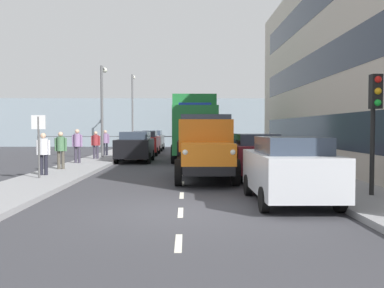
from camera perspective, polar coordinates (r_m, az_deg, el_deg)
The scene contains 22 objects.
ground_plane at distance 19.57m, azimuth -1.20°, elevation -3.44°, with size 80.00×80.00×0.00m, color #38383D.
sidewalk_left at distance 20.14m, azimuth 12.95°, elevation -3.12°, with size 2.35×40.20×0.15m, color gray.
sidewalk_right at distance 20.20m, azimuth -15.30°, elevation -3.13°, with size 2.35×40.20×0.15m, color gray.
road_centreline_markings at distance 18.48m, azimuth -1.22°, elevation -3.77°, with size 0.12×35.17×0.01m.
sea_horizon at distance 42.57m, azimuth -0.99°, elevation 3.02°, with size 80.00×0.80×5.00m, color #84939E.
seawall_railing at distance 38.99m, azimuth -1.01°, elevation 0.76°, with size 28.08×0.08×1.20m.
truck_vintage_orange at distance 14.95m, azimuth 1.88°, elevation -0.68°, with size 2.17×5.64×2.43m.
lorry_cargo_green at distance 24.86m, azimuth 0.26°, elevation 2.57°, with size 2.58×8.20×3.87m.
car_silver_kerbside_near at distance 10.82m, azimuth 13.44°, elevation -3.38°, with size 1.93×3.88×1.72m.
car_maroon_kerbside_1 at distance 16.04m, azimuth 8.74°, elevation -1.52°, with size 1.86×4.02×1.72m.
car_black_oppositeside_0 at distance 23.55m, azimuth -7.94°, elevation -0.31°, with size 1.97×3.92×1.72m.
car_red_oppositeside_1 at distance 29.54m, azimuth -6.49°, elevation 0.22°, with size 1.92×4.18×1.72m.
car_white_oppositeside_2 at distance 35.29m, azimuth -5.56°, elevation 0.56°, with size 1.91×4.67×1.72m.
pedestrian_strolling at distance 16.52m, azimuth -20.06°, elevation -0.85°, with size 0.53×0.34×1.60m.
pedestrian_couple_a at distance 18.66m, azimuth -17.88°, elevation -0.43°, with size 0.53×0.34×1.63m.
pedestrian_near_railing at distance 21.67m, azimuth -15.74°, elevation 0.13°, with size 0.53×0.34×1.73m.
pedestrian_with_bag at distance 24.40m, azimuth -13.30°, elevation 0.18°, with size 0.53×0.34×1.60m.
pedestrian_in_dark_coat at distance 27.11m, azimuth -12.02°, elevation 0.47°, with size 0.53×0.34×1.65m.
traffic_light_near at distance 11.80m, azimuth 24.18°, elevation 4.62°, with size 0.28×0.41×3.20m.
lamp_post_promenade at distance 25.87m, azimuth -12.40°, elevation 5.77°, with size 0.32×1.14×5.61m.
lamp_post_far at distance 37.84m, azimuth -8.29°, elevation 5.52°, with size 0.32×1.14×6.66m.
street_sign at distance 15.53m, azimuth -20.65°, elevation 1.15°, with size 0.50×0.07×2.25m.
Camera 1 is at (-0.13, 9.36, 1.95)m, focal length 38.16 mm.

